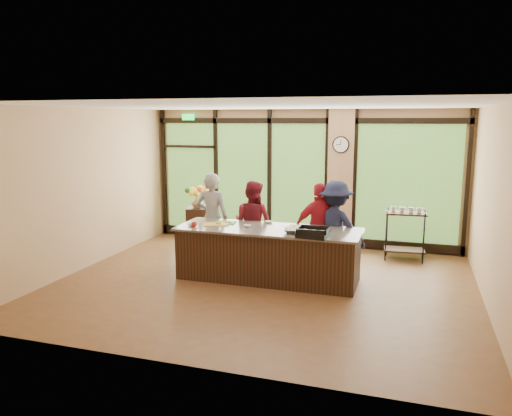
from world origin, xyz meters
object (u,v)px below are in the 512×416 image
Objects in this scene: flower_stand at (198,227)px; bar_cart at (405,228)px; cook_left at (212,218)px; island_base at (268,255)px; roasting_pan at (313,234)px; cook_right at (335,228)px.

flower_stand is 4.38m from bar_cart.
flower_stand is (-0.77, 1.00, -0.45)m from cook_left.
island_base is 1.10m from roasting_pan.
cook_right is 3.51× the size of roasting_pan.
flower_stand is at bearing -1.24° from cook_right.
cook_right is at bearing 33.50° from island_base.
flower_stand is 0.83× the size of bar_cart.
roasting_pan is at bearing -25.16° from island_base.
roasting_pan is at bearing -123.98° from bar_cart.
cook_right reaches higher than bar_cart.
island_base is 3.04m from bar_cart.
cook_left is at bearing 16.35° from cook_right.
flower_stand is at bearing 151.17° from roasting_pan.
island_base is at bearing -54.33° from flower_stand.
cook_left is 1.04× the size of cook_right.
cook_right is 1.60× the size of bar_cart.
cook_left is 1.34m from flower_stand.
roasting_pan is (-0.19, -1.11, 0.11)m from cook_right.
cook_right is 1.13m from roasting_pan.
island_base is at bearing 161.08° from roasting_pan.
cook_left is 2.39m from cook_right.
flower_stand is at bearing -179.82° from bar_cart.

